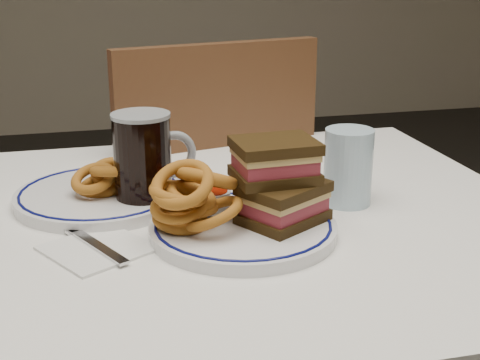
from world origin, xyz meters
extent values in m
cube|color=white|center=(0.00, 0.00, 0.73)|extent=(1.26, 0.86, 0.03)
cylinder|color=#472517|center=(0.54, 0.34, 0.35)|extent=(0.06, 0.06, 0.71)
cube|color=white|center=(0.00, 0.43, 0.65)|extent=(1.26, 0.01, 0.17)
cube|color=#472517|center=(0.17, 0.57, 0.45)|extent=(0.53, 0.53, 0.04)
cylinder|color=#472517|center=(0.31, 0.80, 0.22)|extent=(0.04, 0.04, 0.43)
cylinder|color=#472517|center=(0.39, 0.43, 0.22)|extent=(0.04, 0.04, 0.43)
cylinder|color=#472517|center=(-0.06, 0.72, 0.22)|extent=(0.04, 0.04, 0.43)
cube|color=#472517|center=(0.21, 0.38, 0.72)|extent=(0.44, 0.13, 0.49)
cylinder|color=silver|center=(0.15, -0.09, 0.76)|extent=(0.27, 0.27, 0.02)
torus|color=#0B0F54|center=(0.15, -0.09, 0.77)|extent=(0.25, 0.25, 0.00)
cube|color=black|center=(0.20, -0.09, 0.78)|extent=(0.14, 0.14, 0.02)
cube|color=#9B2D33|center=(0.20, -0.09, 0.79)|extent=(0.13, 0.12, 0.02)
cube|color=tan|center=(0.20, -0.09, 0.81)|extent=(0.14, 0.13, 0.01)
cube|color=black|center=(0.20, -0.09, 0.82)|extent=(0.14, 0.14, 0.02)
cube|color=black|center=(0.19, -0.08, 0.83)|extent=(0.12, 0.10, 0.02)
cube|color=#9B2D33|center=(0.19, -0.08, 0.85)|extent=(0.11, 0.09, 0.02)
cube|color=tan|center=(0.19, -0.08, 0.87)|extent=(0.11, 0.09, 0.01)
cube|color=black|center=(0.19, -0.08, 0.88)|extent=(0.12, 0.10, 0.02)
torus|color=brown|center=(0.06, -0.08, 0.78)|extent=(0.08, 0.08, 0.03)
torus|color=brown|center=(0.08, -0.07, 0.78)|extent=(0.08, 0.08, 0.04)
torus|color=brown|center=(0.10, -0.10, 0.79)|extent=(0.09, 0.09, 0.06)
torus|color=brown|center=(0.06, -0.08, 0.80)|extent=(0.08, 0.08, 0.04)
torus|color=brown|center=(0.08, -0.07, 0.81)|extent=(0.08, 0.07, 0.05)
torus|color=brown|center=(0.06, -0.09, 0.82)|extent=(0.08, 0.08, 0.03)
torus|color=brown|center=(0.10, -0.07, 0.83)|extent=(0.10, 0.09, 0.07)
torus|color=brown|center=(0.06, -0.10, 0.84)|extent=(0.10, 0.09, 0.08)
cylinder|color=silver|center=(0.12, -0.02, 0.78)|extent=(0.05, 0.05, 0.03)
cylinder|color=#821202|center=(0.12, -0.02, 0.79)|extent=(0.04, 0.04, 0.01)
cylinder|color=black|center=(0.02, 0.06, 0.82)|extent=(0.09, 0.09, 0.15)
cylinder|color=#8E949B|center=(0.02, 0.06, 0.90)|extent=(0.09, 0.09, 0.01)
torus|color=#8E949B|center=(0.07, 0.07, 0.83)|extent=(0.08, 0.03, 0.08)
cylinder|color=#A8C6D9|center=(0.34, 0.00, 0.81)|extent=(0.08, 0.08, 0.12)
cylinder|color=silver|center=(-0.04, 0.10, 0.76)|extent=(0.27, 0.27, 0.02)
torus|color=#0B0F54|center=(-0.04, 0.10, 0.77)|extent=(0.26, 0.26, 0.01)
torus|color=brown|center=(-0.04, 0.11, 0.78)|extent=(0.09, 0.09, 0.04)
torus|color=brown|center=(-0.02, 0.13, 0.79)|extent=(0.09, 0.08, 0.05)
torus|color=brown|center=(-0.05, 0.08, 0.80)|extent=(0.08, 0.07, 0.05)
torus|color=brown|center=(-0.02, 0.08, 0.81)|extent=(0.08, 0.08, 0.05)
cube|color=silver|center=(-0.06, -0.09, 0.75)|extent=(0.17, 0.17, 0.00)
cube|color=#B5B5BA|center=(-0.06, -0.09, 0.76)|extent=(0.08, 0.14, 0.00)
cube|color=#B5B5BA|center=(-0.09, -0.02, 0.76)|extent=(0.04, 0.04, 0.00)
camera|label=1|loc=(-0.07, -0.93, 1.13)|focal=50.00mm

